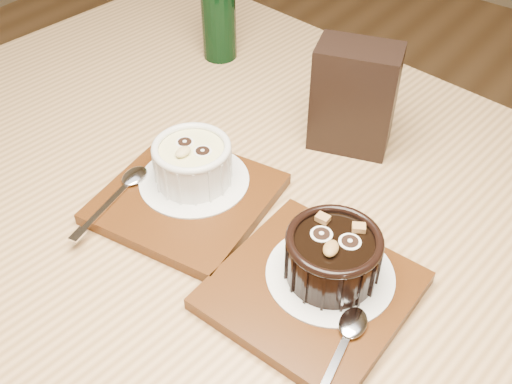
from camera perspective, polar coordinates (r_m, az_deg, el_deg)
table at (r=0.74m, az=1.60°, el=-8.15°), size 1.27×0.91×0.75m
tray_left at (r=0.70m, az=-6.60°, el=-0.62°), size 0.21×0.21×0.01m
doily_left at (r=0.71m, az=-5.90°, el=1.15°), size 0.13×0.13×0.00m
ramekin_white at (r=0.69m, az=-6.07°, el=2.95°), size 0.09×0.09×0.05m
spoon_left at (r=0.70m, az=-13.12°, el=-0.18°), size 0.05×0.14×0.01m
tray_right at (r=0.61m, az=5.35°, el=-9.32°), size 0.18×0.18×0.01m
doily_right at (r=0.61m, az=7.07°, el=-7.77°), size 0.13×0.13×0.00m
ramekin_dark at (r=0.59m, az=7.32°, el=-5.89°), size 0.09×0.09×0.06m
spoon_right at (r=0.56m, az=7.96°, el=-14.88°), size 0.05×0.14×0.01m
condiment_stand at (r=0.76m, az=9.31°, el=8.83°), size 0.11×0.09×0.14m
green_bottle at (r=0.94m, az=-3.60°, el=16.85°), size 0.05×0.05×0.20m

